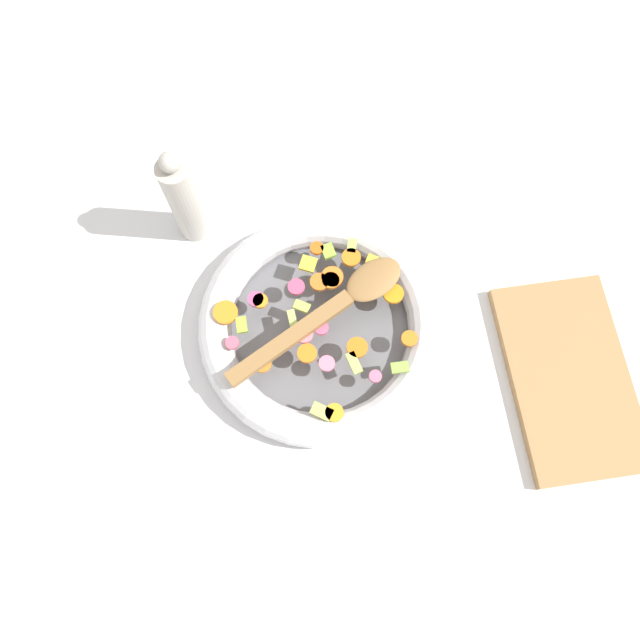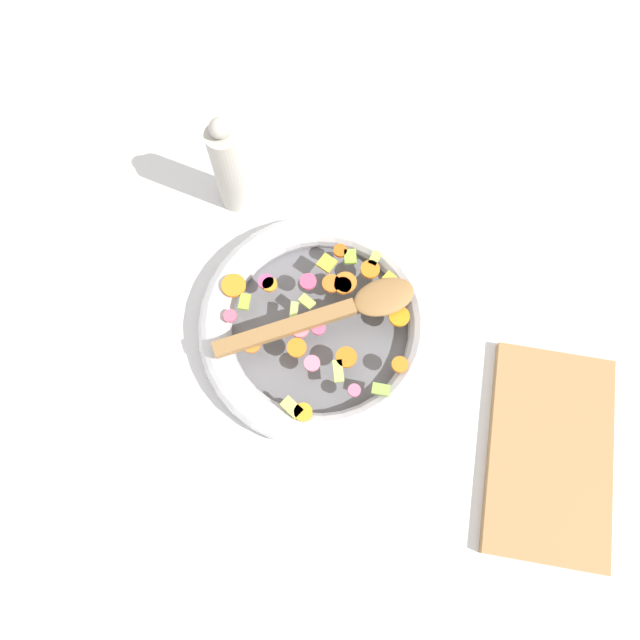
# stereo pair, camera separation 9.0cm
# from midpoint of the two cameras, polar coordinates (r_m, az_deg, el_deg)

# --- Properties ---
(ground_plane) EXTENTS (4.00, 4.00, 0.00)m
(ground_plane) POSITION_cam_midpoint_polar(r_m,az_deg,el_deg) (0.95, -2.69, -1.37)
(ground_plane) COLOR silver
(skillet) EXTENTS (0.36, 0.36, 0.05)m
(skillet) POSITION_cam_midpoint_polar(r_m,az_deg,el_deg) (0.92, -2.75, -0.96)
(skillet) COLOR slate
(skillet) RESTS_ON ground_plane
(chopped_vegetables) EXTENTS (0.28, 0.30, 0.01)m
(chopped_vegetables) POSITION_cam_midpoint_polar(r_m,az_deg,el_deg) (0.90, -2.85, 0.10)
(chopped_vegetables) COLOR orange
(chopped_vegetables) RESTS_ON skillet
(wooden_spoon) EXTENTS (0.18, 0.28, 0.01)m
(wooden_spoon) POSITION_cam_midpoint_polar(r_m,az_deg,el_deg) (0.89, -1.51, 0.78)
(wooden_spoon) COLOR olive
(wooden_spoon) RESTS_ON chopped_vegetables
(pepper_mill) EXTENTS (0.05, 0.05, 0.20)m
(pepper_mill) POSITION_cam_midpoint_polar(r_m,az_deg,el_deg) (0.96, -14.96, 10.29)
(pepper_mill) COLOR #B2ADA3
(pepper_mill) RESTS_ON ground_plane
(cutting_board) EXTENTS (0.30, 0.17, 0.02)m
(cutting_board) POSITION_cam_midpoint_polar(r_m,az_deg,el_deg) (0.97, 19.42, -5.37)
(cutting_board) COLOR #9E7547
(cutting_board) RESTS_ON ground_plane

